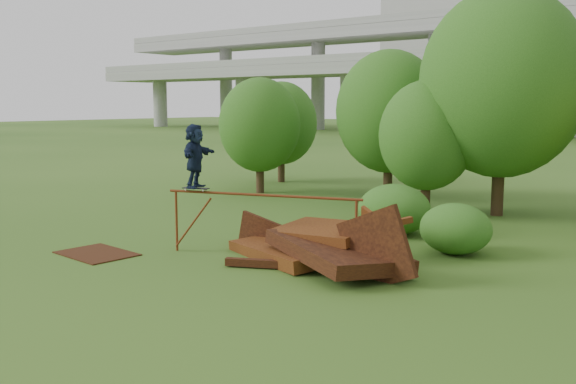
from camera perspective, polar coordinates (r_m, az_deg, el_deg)
The scene contains 14 objects.
ground at distance 13.72m, azimuth -2.50°, elevation -7.83°, with size 240.00×240.00×0.00m, color #2D5116.
scrap_pile at distance 15.02m, azimuth 2.87°, elevation -4.88°, with size 5.72×3.35×2.06m.
grind_rail at distance 15.39m, azimuth -2.34°, elevation -1.28°, with size 4.70×1.65×1.57m.
skateboard at distance 16.06m, azimuth -8.21°, elevation 0.33°, with size 0.70×0.39×0.07m.
skater at distance 15.98m, azimuth -8.27°, elevation 3.20°, with size 1.47×0.47×1.58m, color #131F38.
flat_plate at distance 16.68m, azimuth -16.64°, elevation -5.26°, with size 1.91×1.36×0.03m, color #371B0B.
tree_0 at distance 26.68m, azimuth -2.53°, elevation 5.97°, with size 3.40×3.40×4.79m.
tree_1 at distance 25.45m, azimuth 8.99°, elevation 7.07°, with size 4.17×4.17×5.80m.
tree_2 at distance 21.85m, azimuth 12.26°, elevation 4.93°, with size 3.20×3.20×4.50m.
tree_3 at distance 22.28m, azimuth 18.52°, elevation 9.14°, with size 5.38×5.38×7.46m.
tree_6 at distance 30.42m, azimuth -0.60°, elevation 6.14°, with size 3.40×3.40×4.75m.
shrub_left at distance 18.48m, azimuth 9.42°, elevation -1.53°, with size 2.09×1.93×1.45m, color #235015.
shrub_right at distance 16.42m, azimuth 14.67°, elevation -3.18°, with size 1.79×1.64×1.27m, color #235015.
building_left at distance 115.74m, azimuth 14.26°, elevation 14.48°, with size 18.00×16.00×35.00m, color #9E9E99.
Camera 1 is at (8.55, -10.06, 3.71)m, focal length 40.00 mm.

